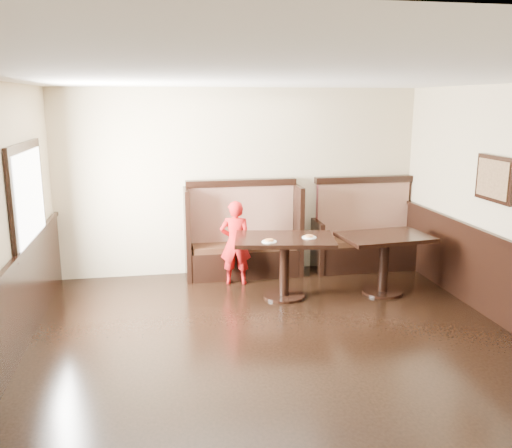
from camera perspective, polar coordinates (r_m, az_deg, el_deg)
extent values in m
plane|color=black|center=(5.41, 4.28, -15.98)|extent=(7.00, 7.00, 0.00)
plane|color=#BCAE88|center=(8.26, -1.64, 4.44)|extent=(5.50, 0.00, 5.50)
plane|color=white|center=(4.75, 4.86, 15.14)|extent=(7.00, 7.00, 0.00)
cube|color=black|center=(6.74, -22.94, 2.80)|extent=(0.05, 1.50, 1.20)
cube|color=white|center=(6.73, -22.70, 2.81)|extent=(0.01, 1.30, 1.00)
cube|color=black|center=(7.05, 23.82, 4.37)|extent=(0.04, 0.70, 0.55)
cube|color=olive|center=(7.04, 23.65, 4.37)|extent=(0.01, 0.60, 0.45)
cube|color=black|center=(8.25, -1.30, -4.04)|extent=(1.60, 0.50, 0.42)
cube|color=#331D10|center=(8.18, -1.31, -2.36)|extent=(1.54, 0.46, 0.09)
cube|color=#52101D|center=(8.28, -1.55, 0.95)|extent=(1.60, 0.12, 0.92)
cube|color=black|center=(8.20, -1.57, 4.37)|extent=(1.68, 0.16, 0.10)
cube|color=black|center=(8.14, -7.27, -0.95)|extent=(0.07, 0.72, 1.36)
cube|color=black|center=(8.39, 4.25, -0.46)|extent=(0.07, 0.72, 1.36)
cube|color=black|center=(8.76, 11.43, -3.30)|extent=(1.50, 0.50, 0.42)
cube|color=#331D10|center=(8.69, 11.50, -1.72)|extent=(1.44, 0.46, 0.09)
cube|color=#52101D|center=(8.79, 11.12, 1.40)|extent=(1.50, 0.12, 0.92)
cube|color=black|center=(8.70, 11.27, 4.63)|extent=(1.58, 0.16, 0.10)
cube|color=black|center=(8.54, 6.30, -2.20)|extent=(0.07, 0.72, 0.80)
cube|color=black|center=(9.11, 15.88, -1.67)|extent=(0.07, 0.72, 0.80)
cube|color=black|center=(7.21, 3.04, -1.63)|extent=(1.43, 1.04, 0.05)
cylinder|color=black|center=(7.33, 3.00, -4.77)|extent=(0.13, 0.13, 0.76)
cylinder|color=black|center=(7.45, 2.96, -7.53)|extent=(0.57, 0.57, 0.03)
cube|color=black|center=(7.56, 13.44, -1.35)|extent=(1.26, 0.90, 0.05)
cylinder|color=black|center=(7.67, 13.28, -4.32)|extent=(0.13, 0.13, 0.75)
cylinder|color=black|center=(7.79, 13.14, -6.93)|extent=(0.56, 0.56, 0.03)
imported|color=red|center=(7.79, -2.18, -1.98)|extent=(0.50, 0.38, 1.23)
cylinder|color=white|center=(6.97, 1.40, -1.85)|extent=(0.19, 0.19, 0.01)
cylinder|color=tan|center=(6.97, 1.40, -1.74)|extent=(0.12, 0.12, 0.02)
cylinder|color=#EABA54|center=(6.96, 1.40, -1.64)|extent=(0.10, 0.10, 0.01)
cylinder|color=white|center=(7.21, 5.62, -1.40)|extent=(0.19, 0.19, 0.01)
cylinder|color=tan|center=(7.21, 5.62, -1.29)|extent=(0.12, 0.12, 0.02)
cylinder|color=#EABA54|center=(7.21, 5.63, -1.20)|extent=(0.10, 0.10, 0.01)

